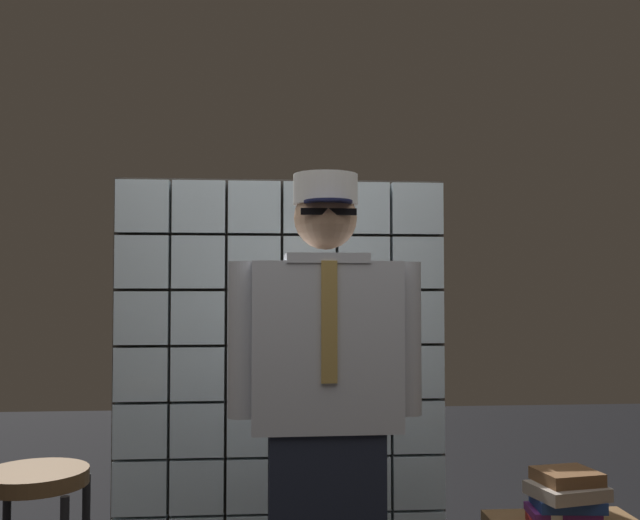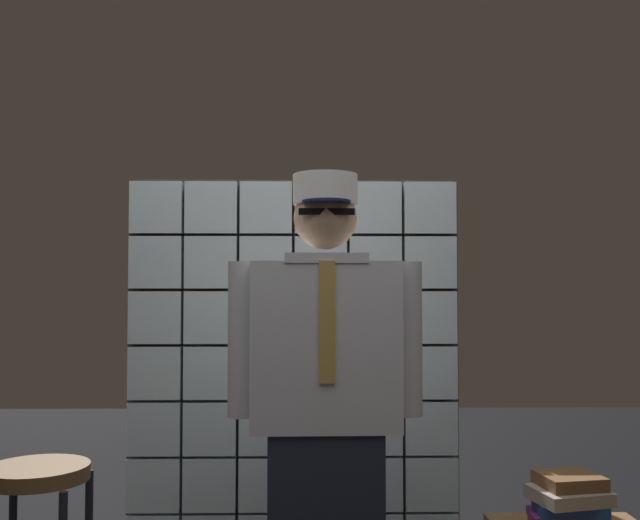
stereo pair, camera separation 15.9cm
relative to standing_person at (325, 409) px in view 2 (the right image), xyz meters
The scene contains 4 objects.
glass_block_wall 0.98m from the standing_person, 98.03° to the left, with size 1.67×0.10×1.94m.
standing_person is the anchor object (origin of this frame).
book_stack 0.88m from the standing_person, 13.31° to the right, with size 0.27×0.24×0.19m.
coffee_mug 0.85m from the standing_person, 16.45° to the right, with size 0.13×0.08×0.09m.
Camera 2 is at (0.08, -2.14, 1.37)m, focal length 39.72 mm.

